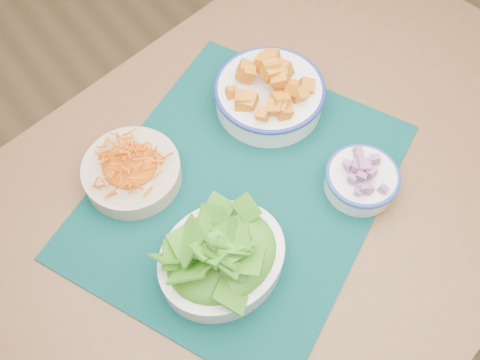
# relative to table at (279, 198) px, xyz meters

# --- Properties ---
(ground) EXTENTS (4.00, 4.00, 0.00)m
(ground) POSITION_rel_table_xyz_m (0.01, 0.02, -0.66)
(ground) COLOR #977549
(ground) RESTS_ON ground
(table) EXTENTS (1.44, 1.07, 0.75)m
(table) POSITION_rel_table_xyz_m (0.00, 0.00, 0.00)
(table) COLOR brown
(table) RESTS_ON ground
(placemat) EXTENTS (0.74, 0.69, 0.00)m
(placemat) POSITION_rel_table_xyz_m (-0.08, 0.03, 0.09)
(placemat) COLOR #022726
(placemat) RESTS_ON table
(carrot_bowl) EXTENTS (0.24, 0.24, 0.07)m
(carrot_bowl) POSITION_rel_table_xyz_m (-0.23, 0.16, 0.13)
(carrot_bowl) COLOR beige
(carrot_bowl) RESTS_ON placemat
(squash_bowl) EXTENTS (0.27, 0.27, 0.11)m
(squash_bowl) POSITION_rel_table_xyz_m (0.08, 0.15, 0.14)
(squash_bowl) COLOR white
(squash_bowl) RESTS_ON placemat
(lettuce_bowl) EXTENTS (0.23, 0.20, 0.11)m
(lettuce_bowl) POSITION_rel_table_xyz_m (-0.20, -0.08, 0.14)
(lettuce_bowl) COLOR white
(lettuce_bowl) RESTS_ON placemat
(onion_bowl) EXTENTS (0.14, 0.14, 0.07)m
(onion_bowl) POSITION_rel_table_xyz_m (0.10, -0.10, 0.13)
(onion_bowl) COLOR white
(onion_bowl) RESTS_ON placemat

